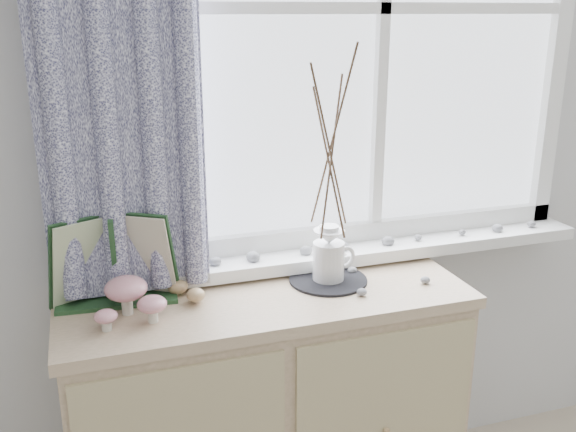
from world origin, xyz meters
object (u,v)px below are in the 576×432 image
(sideboard, at_px, (268,418))
(toadstool_cluster, at_px, (130,296))
(botanical_book, at_px, (115,262))
(twig_pitcher, at_px, (331,148))

(sideboard, relative_size, toadstool_cluster, 6.31)
(sideboard, distance_m, toadstool_cluster, 0.63)
(toadstool_cluster, bearing_deg, botanical_book, 110.70)
(botanical_book, height_order, twig_pitcher, twig_pitcher)
(botanical_book, distance_m, twig_pitcher, 0.69)
(sideboard, bearing_deg, toadstool_cluster, -176.08)
(botanical_book, height_order, toadstool_cluster, botanical_book)
(sideboard, relative_size, twig_pitcher, 1.65)
(sideboard, height_order, botanical_book, botanical_book)
(sideboard, height_order, toadstool_cluster, toadstool_cluster)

